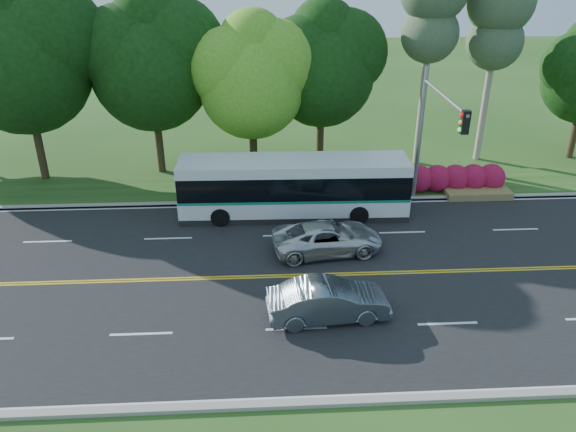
{
  "coord_description": "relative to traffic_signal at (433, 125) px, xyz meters",
  "views": [
    {
      "loc": [
        -1.67,
        -19.6,
        12.61
      ],
      "look_at": [
        -0.5,
        2.0,
        1.78
      ],
      "focal_mm": 35.0,
      "sensor_mm": 36.0,
      "label": 1
    }
  ],
  "objects": [
    {
      "name": "transit_bus",
      "position": [
        -6.53,
        0.3,
        -3.2
      ],
      "size": [
        11.22,
        2.64,
        2.92
      ],
      "rotation": [
        0.0,
        0.0,
        -0.02
      ],
      "color": "silver",
      "rests_on": "road"
    },
    {
      "name": "sedan",
      "position": [
        -5.8,
        -8.29,
        -3.92
      ],
      "size": [
        4.56,
        1.96,
        1.46
      ],
      "primitive_type": "imported",
      "rotation": [
        0.0,
        0.0,
        1.67
      ],
      "color": "slate",
      "rests_on": "road"
    },
    {
      "name": "bougainvillea_hedge",
      "position": [
        0.69,
        2.75,
        -3.95
      ],
      "size": [
        9.5,
        2.25,
        1.5
      ],
      "color": "maroon",
      "rests_on": "ground"
    },
    {
      "name": "ground",
      "position": [
        -6.49,
        -5.4,
        -4.67
      ],
      "size": [
        120.0,
        120.0,
        0.0
      ],
      "primitive_type": "plane",
      "color": "#264E1A",
      "rests_on": "ground"
    },
    {
      "name": "tree_row",
      "position": [
        -11.65,
        6.73,
        2.06
      ],
      "size": [
        44.7,
        9.1,
        13.84
      ],
      "color": "black",
      "rests_on": "ground"
    },
    {
      "name": "road",
      "position": [
        -6.49,
        -5.4,
        -4.66
      ],
      "size": [
        60.0,
        14.0,
        0.02
      ],
      "primitive_type": "cube",
      "color": "black",
      "rests_on": "ground"
    },
    {
      "name": "suv",
      "position": [
        -5.25,
        -3.47,
        -3.98
      ],
      "size": [
        5.09,
        2.84,
        1.35
      ],
      "primitive_type": "imported",
      "rotation": [
        0.0,
        0.0,
        1.7
      ],
      "color": "silver",
      "rests_on": "road"
    },
    {
      "name": "traffic_signal",
      "position": [
        0.0,
        0.0,
        0.0
      ],
      "size": [
        0.42,
        6.1,
        7.0
      ],
      "color": "gray",
      "rests_on": "ground"
    },
    {
      "name": "curb_north",
      "position": [
        -6.49,
        1.75,
        -4.6
      ],
      "size": [
        60.0,
        0.3,
        0.15
      ],
      "primitive_type": "cube",
      "color": "#9A958B",
      "rests_on": "ground"
    },
    {
      "name": "curb_south",
      "position": [
        -6.49,
        -12.55,
        -4.6
      ],
      "size": [
        60.0,
        0.3,
        0.15
      ],
      "primitive_type": "cube",
      "color": "#9A958B",
      "rests_on": "ground"
    },
    {
      "name": "grass_verge",
      "position": [
        -6.49,
        3.6,
        -4.62
      ],
      "size": [
        60.0,
        4.0,
        0.1
      ],
      "primitive_type": "cube",
      "color": "#264E1A",
      "rests_on": "ground"
    },
    {
      "name": "lane_markings",
      "position": [
        -6.59,
        -5.4,
        -4.65
      ],
      "size": [
        57.6,
        13.82,
        0.0
      ],
      "color": "gold",
      "rests_on": "road"
    }
  ]
}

